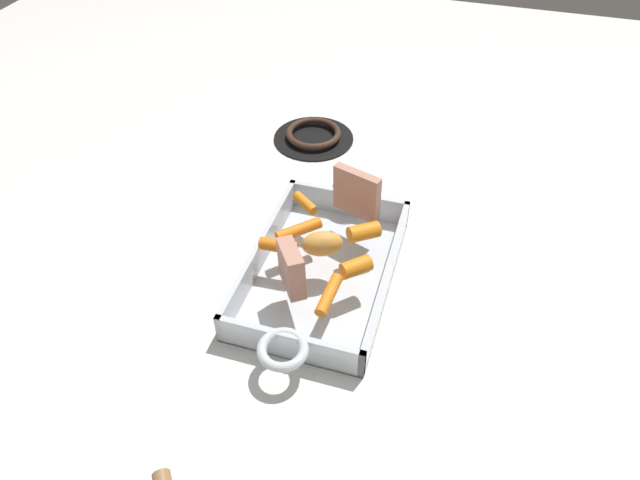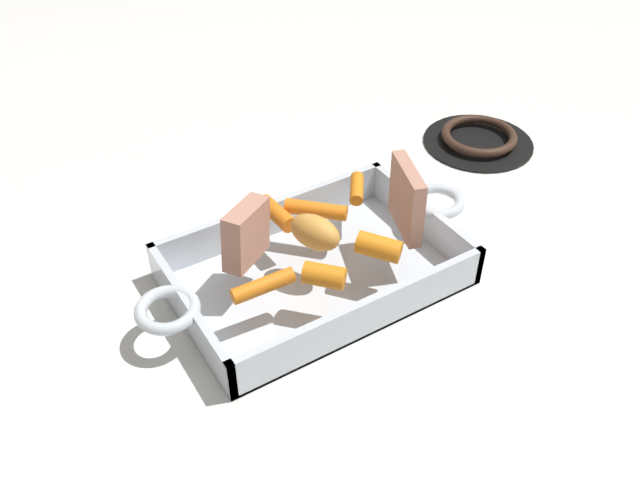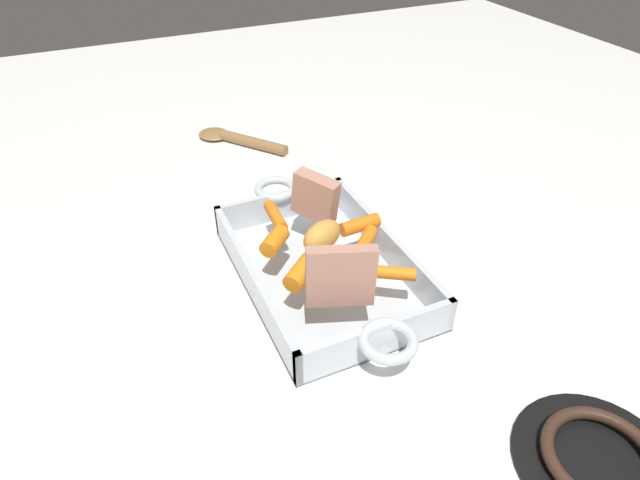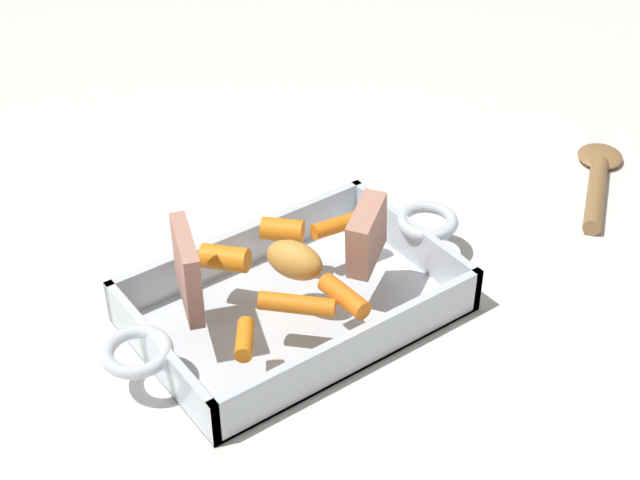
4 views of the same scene
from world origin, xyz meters
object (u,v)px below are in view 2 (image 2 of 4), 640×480
(roast_slice_thick, at_px, (407,199))
(baby_carrot_southeast, at_px, (357,188))
(baby_carrot_center_left, at_px, (379,247))
(baby_carrot_center_right, at_px, (263,286))
(baby_carrot_northeast, at_px, (316,210))
(roast_slice_thin, at_px, (246,234))
(baby_carrot_short, at_px, (324,276))
(potato_corner, at_px, (310,233))
(roasting_dish, at_px, (315,269))
(stove_burner_rear, at_px, (479,139))
(baby_carrot_long, at_px, (276,213))

(roast_slice_thick, bearing_deg, baby_carrot_southeast, 96.88)
(baby_carrot_center_left, relative_size, baby_carrot_center_right, 0.72)
(baby_carrot_northeast, bearing_deg, roast_slice_thin, -166.81)
(baby_carrot_short, bearing_deg, potato_corner, 72.24)
(baby_carrot_center_left, height_order, baby_carrot_short, baby_carrot_center_left)
(roast_slice_thin, distance_m, baby_carrot_short, 0.09)
(roasting_dish, height_order, baby_carrot_center_right, baby_carrot_center_right)
(roasting_dish, distance_m, potato_corner, 0.05)
(stove_burner_rear, bearing_deg, baby_carrot_southeast, -165.46)
(stove_burner_rear, bearing_deg, potato_corner, -161.25)
(baby_carrot_short, xyz_separation_m, potato_corner, (0.02, 0.06, 0.01))
(baby_carrot_long, relative_size, baby_carrot_northeast, 0.78)
(roast_slice_thin, bearing_deg, potato_corner, -17.14)
(roasting_dish, bearing_deg, baby_carrot_center_left, -45.65)
(baby_carrot_center_left, height_order, potato_corner, potato_corner)
(baby_carrot_center_left, bearing_deg, roasting_dish, 134.35)
(roast_slice_thin, bearing_deg, baby_carrot_northeast, 13.19)
(roast_slice_thin, relative_size, baby_carrot_center_right, 0.96)
(baby_carrot_center_left, relative_size, baby_carrot_northeast, 0.66)
(roast_slice_thick, xyz_separation_m, baby_carrot_center_left, (-0.05, -0.02, -0.03))
(baby_carrot_long, height_order, baby_carrot_short, baby_carrot_short)
(baby_carrot_center_left, xyz_separation_m, baby_carrot_short, (-0.07, -0.01, -0.00))
(stove_burner_rear, bearing_deg, roast_slice_thick, -149.67)
(roast_slice_thick, xyz_separation_m, baby_carrot_northeast, (-0.07, 0.07, -0.03))
(baby_carrot_southeast, relative_size, baby_carrot_center_right, 0.71)
(roast_slice_thin, distance_m, baby_carrot_center_right, 0.06)
(roast_slice_thin, xyz_separation_m, baby_carrot_center_right, (-0.01, -0.05, -0.02))
(baby_carrot_northeast, bearing_deg, potato_corner, -127.95)
(baby_carrot_center_left, xyz_separation_m, baby_carrot_center_right, (-0.13, 0.02, -0.00))
(baby_carrot_northeast, xyz_separation_m, potato_corner, (-0.03, -0.04, 0.01))
(baby_carrot_long, relative_size, baby_carrot_southeast, 1.20)
(roast_slice_thick, xyz_separation_m, baby_carrot_center_right, (-0.18, -0.01, -0.03))
(baby_carrot_center_left, xyz_separation_m, stove_burner_rear, (0.30, 0.17, -0.05))
(baby_carrot_long, distance_m, baby_carrot_northeast, 0.04)
(baby_carrot_short, height_order, potato_corner, potato_corner)
(roasting_dish, relative_size, roast_slice_thick, 5.27)
(baby_carrot_northeast, xyz_separation_m, baby_carrot_short, (-0.05, -0.10, 0.00))
(baby_carrot_long, bearing_deg, baby_carrot_center_left, -61.08)
(roast_slice_thin, relative_size, stove_burner_rear, 0.40)
(baby_carrot_center_right, relative_size, baby_carrot_short, 1.54)
(baby_carrot_long, height_order, potato_corner, potato_corner)
(baby_carrot_northeast, distance_m, stove_burner_rear, 0.33)
(baby_carrot_center_left, relative_size, potato_corner, 0.79)
(roast_slice_thick, bearing_deg, baby_carrot_short, -165.72)
(roasting_dish, bearing_deg, baby_carrot_long, 102.01)
(baby_carrot_southeast, xyz_separation_m, potato_corner, (-0.09, -0.05, 0.01))
(roast_slice_thin, height_order, baby_carrot_center_left, roast_slice_thin)
(baby_carrot_southeast, height_order, potato_corner, potato_corner)
(roasting_dish, xyz_separation_m, roast_slice_thin, (-0.07, 0.02, 0.06))
(roast_slice_thick, xyz_separation_m, stove_burner_rear, (0.25, 0.14, -0.08))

